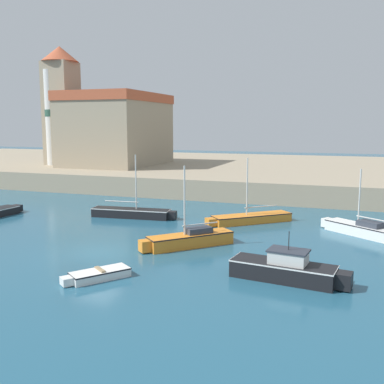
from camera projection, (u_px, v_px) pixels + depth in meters
name	position (u px, v px, depth m)	size (l,w,h in m)	color
ground_plane	(97.00, 253.00, 26.22)	(200.00, 200.00, 0.00)	#235670
quay_seawall	(245.00, 171.00, 62.39)	(120.00, 40.00, 2.06)	gray
sailboat_black_0	(132.00, 213.00, 36.17)	(7.07, 1.93, 5.09)	black
motorboat_black_1	(286.00, 269.00, 21.58)	(5.81, 2.24, 2.44)	black
sailboat_orange_3	(189.00, 239.00, 27.60)	(4.91, 5.05, 5.01)	orange
sailboat_white_4	(362.00, 229.00, 30.35)	(5.39, 4.38, 4.51)	white
dinghy_white_5	(98.00, 274.00, 21.79)	(2.67, 3.19, 0.52)	white
sailboat_orange_6	(250.00, 218.00, 34.29)	(5.96, 5.42, 4.99)	orange
church	(109.00, 125.00, 60.08)	(14.88, 14.56, 15.55)	gray
lighthouse	(51.00, 112.00, 59.41)	(1.89, 1.89, 14.47)	silver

